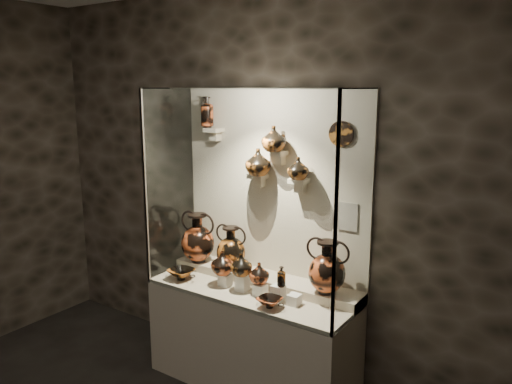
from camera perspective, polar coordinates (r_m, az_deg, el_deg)
wall_back at (r=4.06m, az=2.03°, el=0.46°), size 5.00×0.02×3.20m
plinth at (r=4.22m, az=-0.51°, el=-16.48°), size 1.70×0.60×0.80m
front_tier at (r=4.04m, az=-0.52°, el=-11.29°), size 1.68×0.58×0.03m
rear_tier at (r=4.16m, az=0.87°, el=-10.06°), size 1.70×0.25×0.10m
back_panel at (r=4.05m, az=1.99°, el=0.45°), size 1.70×0.03×1.60m
glass_front at (r=3.56m, az=-3.26°, el=-1.16°), size 1.70×0.01×1.60m
glass_left at (r=4.32m, az=-9.81°, el=1.01°), size 0.01×0.60×1.60m
glass_right at (r=3.40m, az=11.27°, el=-2.02°), size 0.01×0.60×1.60m
glass_top at (r=3.71m, az=-0.57°, el=11.78°), size 1.70×0.60×0.01m
frame_post_left at (r=4.12m, az=-12.53°, el=0.36°), size 0.02×0.02×1.60m
frame_post_right at (r=3.14m, az=9.10°, el=-3.07°), size 0.02×0.02×1.60m
pedestal_a at (r=4.09m, az=-3.50°, el=-9.98°), size 0.09×0.09×0.10m
pedestal_b at (r=3.99m, az=-1.54°, el=-10.30°), size 0.09×0.09×0.13m
pedestal_c at (r=3.91m, az=0.52°, el=-11.11°), size 0.09×0.09×0.09m
pedestal_d at (r=3.83m, az=2.56°, el=-11.41°), size 0.09×0.09×0.12m
pedestal_e at (r=3.77m, az=4.41°, el=-12.14°), size 0.09×0.09×0.08m
bracket_ul at (r=4.25m, az=-4.86°, el=7.08°), size 0.14×0.12×0.04m
bracket_ca at (r=4.03m, az=0.22°, el=1.83°), size 0.14×0.12×0.04m
bracket_cb at (r=3.89m, az=2.68°, el=4.44°), size 0.10×0.12×0.04m
bracket_cc at (r=3.83m, az=4.95°, el=1.27°), size 0.14×0.12×0.04m
amphora_left at (r=4.39m, az=-6.66°, el=-5.21°), size 0.41×0.41×0.44m
amphora_mid at (r=4.22m, az=-2.86°, el=-6.36°), size 0.31×0.31×0.37m
amphora_right at (r=3.76m, az=8.10°, el=-8.49°), size 0.36×0.36×0.41m
jug_a at (r=4.04m, az=-3.85°, el=-8.06°), size 0.23×0.23×0.19m
jug_b at (r=3.93m, az=-1.67°, el=-8.27°), size 0.19×0.19×0.18m
jug_c at (r=3.89m, az=0.39°, el=-9.24°), size 0.21×0.21×0.16m
lekythos_small at (r=3.75m, az=2.95°, el=-9.50°), size 0.09×0.09×0.18m
kylix_left at (r=4.25m, az=-8.51°, el=-9.16°), size 0.30×0.26×0.11m
kylix_right at (r=3.71m, az=1.60°, el=-12.41°), size 0.28×0.26×0.09m
lekythos_tall at (r=4.27m, az=-5.59°, el=9.28°), size 0.15×0.15×0.29m
ovoid_vase_a at (r=3.94m, az=0.26°, el=3.45°), size 0.24×0.24×0.21m
ovoid_vase_b at (r=3.85m, az=2.04°, el=6.12°), size 0.25×0.25×0.20m
ovoid_vase_c at (r=3.78m, az=4.87°, el=2.72°), size 0.21×0.21×0.17m
wall_plate at (r=3.68m, az=9.68°, el=6.57°), size 0.19×0.02×0.19m
info_placard at (r=3.77m, az=10.35°, el=-2.78°), size 0.16×0.01×0.21m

